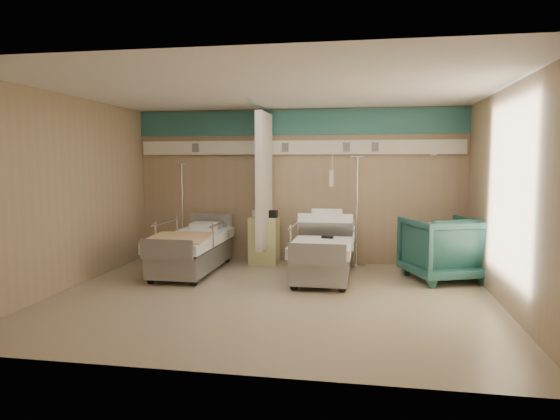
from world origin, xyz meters
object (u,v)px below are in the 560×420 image
object	(u,v)px
bed_left	(192,253)
bed_right	(323,258)
iv_stand_left	(183,241)
iv_stand_right	(356,244)
visitor_armchair	(443,248)
bedside_cabinet	(264,240)

from	to	relation	value
bed_left	bed_right	bearing A→B (deg)	0.00
bed_left	iv_stand_left	distance (m)	0.97
bed_left	iv_stand_right	size ratio (longest dim) A/B	1.11
visitor_armchair	iv_stand_right	distance (m)	1.59
iv_stand_left	iv_stand_right	bearing A→B (deg)	2.36
bedside_cabinet	iv_stand_right	xyz separation A→B (m)	(1.65, 0.08, -0.03)
iv_stand_left	visitor_armchair	bearing A→B (deg)	-8.91
bedside_cabinet	iv_stand_left	xyz separation A→B (m)	(-1.53, -0.05, -0.05)
bedside_cabinet	iv_stand_right	bearing A→B (deg)	2.66
visitor_armchair	iv_stand_right	world-z (taller)	iv_stand_right
bed_right	iv_stand_right	size ratio (longest dim) A/B	1.11
bed_left	bedside_cabinet	distance (m)	1.39
bed_right	visitor_armchair	xyz separation A→B (m)	(1.85, 0.14, 0.18)
bedside_cabinet	iv_stand_right	distance (m)	1.65
iv_stand_right	iv_stand_left	world-z (taller)	iv_stand_right
bed_left	bedside_cabinet	size ratio (longest dim) A/B	2.54
visitor_armchair	bed_right	bearing A→B (deg)	-17.31
bed_left	visitor_armchair	distance (m)	4.06
bed_right	bedside_cabinet	bearing A→B (deg)	141.95
visitor_armchair	bed_left	bearing A→B (deg)	-19.58
bed_right	iv_stand_right	distance (m)	1.10
visitor_armchair	iv_stand_left	xyz separation A→B (m)	(-4.53, 0.71, -0.13)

